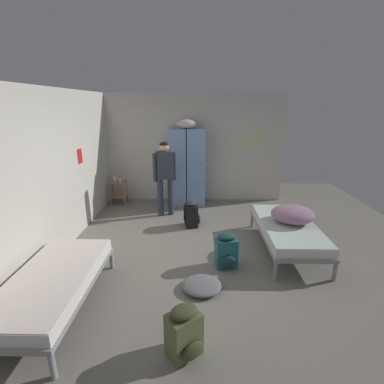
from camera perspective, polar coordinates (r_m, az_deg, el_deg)
name	(u,v)px	position (r m, az deg, el deg)	size (l,w,h in m)	color
ground_plane	(192,249)	(5.07, -0.07, -11.23)	(8.61, 8.61, 0.00)	slate
room_backdrop	(134,159)	(5.94, -11.56, 6.40)	(4.48, 5.44, 2.67)	beige
locker_bank	(187,165)	(7.02, -1.05, 5.35)	(0.90, 0.55, 2.07)	#7A9ECC
shelf_unit	(119,190)	(7.35, -14.47, 0.31)	(0.38, 0.30, 0.57)	#99704C
bed_right	(287,229)	(5.15, 18.51, -6.98)	(0.90, 1.90, 0.49)	gray
bed_left_front	(52,282)	(3.94, -26.11, -15.86)	(0.90, 1.90, 0.49)	gray
bedding_heap	(292,214)	(5.13, 19.43, -4.22)	(0.72, 0.65, 0.28)	gray
person_traveler	(165,172)	(6.24, -5.43, 4.00)	(0.50, 0.31, 1.65)	#2D334C
water_bottle	(115,178)	(7.31, -15.21, 2.71)	(0.07, 0.07, 0.20)	silver
lotion_bottle	(120,180)	(7.22, -14.18, 2.37)	(0.05, 0.05, 0.13)	white
backpack_black	(192,214)	(5.84, -0.05, -4.42)	(0.37, 0.35, 0.55)	black
backpack_olive	(184,333)	(3.13, -1.54, -26.28)	(0.41, 0.42, 0.55)	#566038
backpack_teal	(226,251)	(4.49, 6.87, -11.62)	(0.35, 0.36, 0.55)	#23666B
clothes_pile_grey	(202,285)	(4.08, 1.96, -18.13)	(0.54, 0.51, 0.12)	slate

